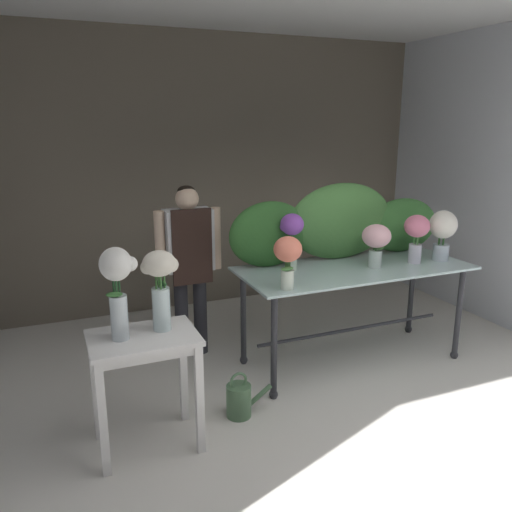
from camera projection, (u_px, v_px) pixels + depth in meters
name	position (u px, v px, depth m)	size (l,w,h in m)	color
ground_plane	(292.00, 365.00, 4.47)	(8.37, 8.37, 0.00)	silver
wall_back	(219.00, 173.00, 5.78)	(4.93, 0.12, 2.98)	#706656
display_table_glass	(354.00, 282.00, 4.37)	(1.99, 0.83, 0.87)	#A9C5C4
side_table_white	(144.00, 354.00, 3.22)	(0.67, 0.48, 0.78)	white
florist	(189.00, 254.00, 4.45)	(0.59, 0.24, 1.54)	#232328
foliage_backdrop	(345.00, 225.00, 4.55)	(2.10, 0.27, 0.68)	#2D6028
vase_ivory_lilies	(443.00, 231.00, 4.48)	(0.24, 0.24, 0.45)	silver
vase_coral_roses	(288.00, 255.00, 3.71)	(0.21, 0.21, 0.40)	silver
vase_blush_ranunculus	(377.00, 240.00, 4.27)	(0.24, 0.24, 0.37)	silver
vase_violet_snapdragons	(292.00, 234.00, 4.18)	(0.20, 0.19, 0.47)	silver
vase_rosy_anemones	(417.00, 233.00, 4.40)	(0.23, 0.22, 0.42)	silver
vase_white_roses_tall	(118.00, 284.00, 3.05)	(0.23, 0.19, 0.58)	silver
vase_cream_lisianthus_tall	(160.00, 282.00, 3.20)	(0.24, 0.21, 0.52)	silver
watering_can	(239.00, 400.00, 3.68)	(0.35, 0.18, 0.34)	#4C704C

